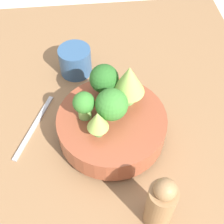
# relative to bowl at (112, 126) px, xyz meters

# --- Properties ---
(ground_plane) EXTENTS (6.00, 6.00, 0.00)m
(ground_plane) POSITION_rel_bowl_xyz_m (0.02, -0.00, -0.09)
(ground_plane) COLOR beige
(table) EXTENTS (1.14, 0.82, 0.05)m
(table) POSITION_rel_bowl_xyz_m (0.02, -0.00, -0.07)
(table) COLOR olive
(table) RESTS_ON ground_plane
(bowl) EXTENTS (0.24, 0.24, 0.07)m
(bowl) POSITION_rel_bowl_xyz_m (0.00, 0.00, 0.00)
(bowl) COLOR brown
(bowl) RESTS_ON table
(broccoli_floret_left) EXTENTS (0.06, 0.06, 0.08)m
(broccoli_floret_left) POSITION_rel_bowl_xyz_m (-0.07, -0.01, 0.08)
(broccoli_floret_left) COLOR #6BA34C
(broccoli_floret_left) RESTS_ON bowl
(romanesco_piece_far) EXTENTS (0.07, 0.07, 0.10)m
(romanesco_piece_far) POSITION_rel_bowl_xyz_m (-0.04, 0.04, 0.10)
(romanesco_piece_far) COLOR #6BA34C
(romanesco_piece_far) RESTS_ON bowl
(romanesco_piece_near) EXTENTS (0.04, 0.04, 0.07)m
(romanesco_piece_near) POSITION_rel_bowl_xyz_m (0.04, -0.03, 0.07)
(romanesco_piece_near) COLOR #609347
(romanesco_piece_near) RESTS_ON bowl
(broccoli_floret_center) EXTENTS (0.07, 0.07, 0.08)m
(broccoli_floret_center) POSITION_rel_bowl_xyz_m (0.00, 0.00, 0.08)
(broccoli_floret_center) COLOR #6BA34C
(broccoli_floret_center) RESTS_ON bowl
(broccoli_floret_front) EXTENTS (0.05, 0.05, 0.07)m
(broccoli_floret_front) POSITION_rel_bowl_xyz_m (-0.01, -0.06, 0.07)
(broccoli_floret_front) COLOR #7AB256
(broccoli_floret_front) RESTS_ON bowl
(cup) EXTENTS (0.09, 0.09, 0.08)m
(cup) POSITION_rel_bowl_xyz_m (-0.23, -0.08, -0.00)
(cup) COLOR #33567F
(cup) RESTS_ON table
(pepper_mill) EXTENTS (0.05, 0.05, 0.15)m
(pepper_mill) POSITION_rel_bowl_xyz_m (0.20, 0.07, 0.03)
(pepper_mill) COLOR #997047
(pepper_mill) RESTS_ON table
(fork) EXTENTS (0.18, 0.09, 0.01)m
(fork) POSITION_rel_bowl_xyz_m (-0.04, -0.18, -0.04)
(fork) COLOR #B2B2B7
(fork) RESTS_ON table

